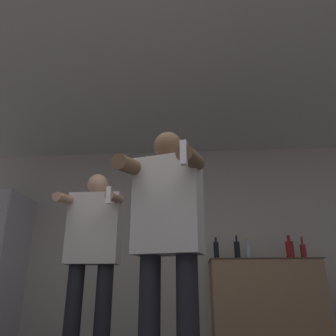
{
  "coord_description": "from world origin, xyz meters",
  "views": [
    {
      "loc": [
        0.26,
        -1.21,
        0.62
      ],
      "look_at": [
        0.11,
        0.81,
        1.38
      ],
      "focal_mm": 35.0,
      "sensor_mm": 36.0,
      "label": 1
    }
  ],
  "objects_px": {
    "bottle_brown_liquor": "(303,251)",
    "bottle_amber_bourbon": "(248,252)",
    "bottle_short_whiskey": "(290,250)",
    "person_man_side": "(93,250)",
    "person_woman_foreground": "(167,230)",
    "bottle_dark_rum": "(216,250)",
    "bottle_clear_vodka": "(237,250)"
  },
  "relations": [
    {
      "from": "bottle_brown_liquor",
      "to": "person_woman_foreground",
      "type": "xyz_separation_m",
      "value": [
        -1.5,
        -2.18,
        -0.1
      ]
    },
    {
      "from": "bottle_amber_bourbon",
      "to": "person_man_side",
      "type": "relative_size",
      "value": 0.16
    },
    {
      "from": "bottle_amber_bourbon",
      "to": "person_woman_foreground",
      "type": "relative_size",
      "value": 0.16
    },
    {
      "from": "bottle_clear_vodka",
      "to": "bottle_dark_rum",
      "type": "xyz_separation_m",
      "value": [
        -0.26,
        0.0,
        0.0
      ]
    },
    {
      "from": "bottle_short_whiskey",
      "to": "person_man_side",
      "type": "xyz_separation_m",
      "value": [
        -2.05,
        -1.34,
        -0.13
      ]
    },
    {
      "from": "bottle_amber_bourbon",
      "to": "person_woman_foreground",
      "type": "xyz_separation_m",
      "value": [
        -0.84,
        -2.18,
        -0.09
      ]
    },
    {
      "from": "person_woman_foreground",
      "to": "bottle_brown_liquor",
      "type": "bearing_deg",
      "value": 55.54
    },
    {
      "from": "bottle_clear_vodka",
      "to": "bottle_dark_rum",
      "type": "bearing_deg",
      "value": 180.0
    },
    {
      "from": "bottle_short_whiskey",
      "to": "person_man_side",
      "type": "bearing_deg",
      "value": -146.98
    },
    {
      "from": "bottle_clear_vodka",
      "to": "person_woman_foreground",
      "type": "height_order",
      "value": "person_woman_foreground"
    },
    {
      "from": "bottle_clear_vodka",
      "to": "bottle_amber_bourbon",
      "type": "xyz_separation_m",
      "value": [
        0.13,
        0.0,
        -0.02
      ]
    },
    {
      "from": "bottle_brown_liquor",
      "to": "bottle_amber_bourbon",
      "type": "bearing_deg",
      "value": 180.0
    },
    {
      "from": "bottle_dark_rum",
      "to": "person_woman_foreground",
      "type": "relative_size",
      "value": 0.19
    },
    {
      "from": "bottle_short_whiskey",
      "to": "bottle_amber_bourbon",
      "type": "bearing_deg",
      "value": 180.0
    },
    {
      "from": "bottle_clear_vodka",
      "to": "bottle_short_whiskey",
      "type": "distance_m",
      "value": 0.64
    },
    {
      "from": "person_woman_foreground",
      "to": "person_man_side",
      "type": "relative_size",
      "value": 0.99
    },
    {
      "from": "bottle_brown_liquor",
      "to": "person_man_side",
      "type": "relative_size",
      "value": 0.18
    },
    {
      "from": "bottle_brown_liquor",
      "to": "person_man_side",
      "type": "bearing_deg",
      "value": -148.87
    },
    {
      "from": "bottle_dark_rum",
      "to": "bottle_short_whiskey",
      "type": "relative_size",
      "value": 1.0
    },
    {
      "from": "bottle_amber_bourbon",
      "to": "person_man_side",
      "type": "distance_m",
      "value": 2.05
    },
    {
      "from": "bottle_dark_rum",
      "to": "bottle_clear_vodka",
      "type": "bearing_deg",
      "value": -0.0
    },
    {
      "from": "bottle_amber_bourbon",
      "to": "person_woman_foreground",
      "type": "distance_m",
      "value": 2.34
    },
    {
      "from": "bottle_clear_vodka",
      "to": "bottle_brown_liquor",
      "type": "xyz_separation_m",
      "value": [
        0.79,
        0.0,
        -0.02
      ]
    },
    {
      "from": "bottle_dark_rum",
      "to": "bottle_amber_bourbon",
      "type": "bearing_deg",
      "value": 0.0
    },
    {
      "from": "person_man_side",
      "to": "person_woman_foreground",
      "type": "bearing_deg",
      "value": -49.77
    },
    {
      "from": "person_man_side",
      "to": "bottle_dark_rum",
      "type": "bearing_deg",
      "value": 49.0
    },
    {
      "from": "bottle_amber_bourbon",
      "to": "bottle_dark_rum",
      "type": "xyz_separation_m",
      "value": [
        -0.39,
        0.0,
        0.02
      ]
    },
    {
      "from": "bottle_dark_rum",
      "to": "bottle_short_whiskey",
      "type": "xyz_separation_m",
      "value": [
        0.89,
        0.0,
        0.0
      ]
    },
    {
      "from": "bottle_brown_liquor",
      "to": "bottle_clear_vodka",
      "type": "bearing_deg",
      "value": -180.0
    },
    {
      "from": "bottle_amber_bourbon",
      "to": "bottle_short_whiskey",
      "type": "relative_size",
      "value": 0.88
    },
    {
      "from": "bottle_short_whiskey",
      "to": "bottle_brown_liquor",
      "type": "bearing_deg",
      "value": 0.0
    },
    {
      "from": "bottle_short_whiskey",
      "to": "person_man_side",
      "type": "relative_size",
      "value": 0.18
    }
  ]
}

